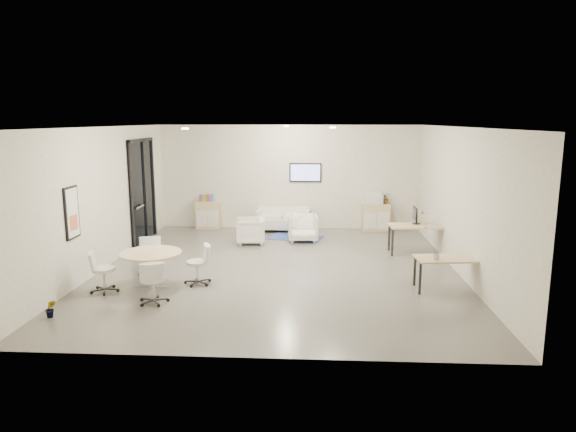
{
  "coord_description": "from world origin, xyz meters",
  "views": [
    {
      "loc": [
        0.85,
        -11.3,
        3.36
      ],
      "look_at": [
        0.19,
        0.4,
        1.15
      ],
      "focal_mm": 32.0,
      "sensor_mm": 36.0,
      "label": 1
    }
  ],
  "objects_px": {
    "desk_front": "(449,261)",
    "round_table": "(151,256)",
    "sideboard_left": "(208,215)",
    "armchair_left": "(250,230)",
    "desk_rear": "(417,228)",
    "sideboard_right": "(376,217)",
    "loveseat": "(283,220)",
    "armchair_right": "(303,227)"
  },
  "relations": [
    {
      "from": "desk_front",
      "to": "round_table",
      "type": "relative_size",
      "value": 1.11
    },
    {
      "from": "sideboard_left",
      "to": "armchair_left",
      "type": "xyz_separation_m",
      "value": [
        1.57,
        -1.9,
        -0.04
      ]
    },
    {
      "from": "desk_rear",
      "to": "round_table",
      "type": "relative_size",
      "value": 1.2
    },
    {
      "from": "round_table",
      "to": "sideboard_right",
      "type": "bearing_deg",
      "value": 48.41
    },
    {
      "from": "loveseat",
      "to": "armchair_right",
      "type": "xyz_separation_m",
      "value": [
        0.64,
        -1.35,
        0.08
      ]
    },
    {
      "from": "loveseat",
      "to": "desk_front",
      "type": "distance_m",
      "value": 6.53
    },
    {
      "from": "round_table",
      "to": "desk_front",
      "type": "bearing_deg",
      "value": 1.73
    },
    {
      "from": "armchair_right",
      "to": "round_table",
      "type": "relative_size",
      "value": 0.67
    },
    {
      "from": "sideboard_right",
      "to": "armchair_left",
      "type": "xyz_separation_m",
      "value": [
        -3.63,
        -1.89,
        -0.03
      ]
    },
    {
      "from": "desk_rear",
      "to": "desk_front",
      "type": "height_order",
      "value": "desk_rear"
    },
    {
      "from": "armchair_left",
      "to": "desk_front",
      "type": "bearing_deg",
      "value": 44.24
    },
    {
      "from": "sideboard_left",
      "to": "loveseat",
      "type": "xyz_separation_m",
      "value": [
        2.36,
        -0.18,
        -0.09
      ]
    },
    {
      "from": "armchair_right",
      "to": "sideboard_left",
      "type": "bearing_deg",
      "value": 148.14
    },
    {
      "from": "sideboard_right",
      "to": "desk_front",
      "type": "xyz_separation_m",
      "value": [
        0.8,
        -5.6,
        0.19
      ]
    },
    {
      "from": "desk_rear",
      "to": "desk_front",
      "type": "xyz_separation_m",
      "value": [
        0.07,
        -2.86,
        -0.06
      ]
    },
    {
      "from": "armchair_right",
      "to": "desk_front",
      "type": "bearing_deg",
      "value": -58.38
    },
    {
      "from": "sideboard_left",
      "to": "loveseat",
      "type": "relative_size",
      "value": 0.51
    },
    {
      "from": "armchair_left",
      "to": "desk_rear",
      "type": "height_order",
      "value": "armchair_left"
    },
    {
      "from": "armchair_right",
      "to": "round_table",
      "type": "xyz_separation_m",
      "value": [
        -2.94,
        -4.25,
        0.25
      ]
    },
    {
      "from": "sideboard_right",
      "to": "armchair_left",
      "type": "distance_m",
      "value": 4.09
    },
    {
      "from": "sideboard_right",
      "to": "round_table",
      "type": "relative_size",
      "value": 0.69
    },
    {
      "from": "sideboard_left",
      "to": "sideboard_right",
      "type": "height_order",
      "value": "sideboard_left"
    },
    {
      "from": "sideboard_left",
      "to": "sideboard_right",
      "type": "xyz_separation_m",
      "value": [
        5.19,
        -0.01,
        -0.0
      ]
    },
    {
      "from": "sideboard_left",
      "to": "armchair_right",
      "type": "relative_size",
      "value": 1.03
    },
    {
      "from": "desk_rear",
      "to": "desk_front",
      "type": "distance_m",
      "value": 2.86
    },
    {
      "from": "sideboard_right",
      "to": "round_table",
      "type": "distance_m",
      "value": 7.73
    },
    {
      "from": "sideboard_left",
      "to": "desk_rear",
      "type": "distance_m",
      "value": 6.53
    },
    {
      "from": "sideboard_right",
      "to": "desk_rear",
      "type": "distance_m",
      "value": 2.84
    },
    {
      "from": "desk_rear",
      "to": "round_table",
      "type": "bearing_deg",
      "value": -157.17
    },
    {
      "from": "desk_rear",
      "to": "desk_front",
      "type": "relative_size",
      "value": 1.09
    },
    {
      "from": "sideboard_left",
      "to": "round_table",
      "type": "relative_size",
      "value": 0.69
    },
    {
      "from": "loveseat",
      "to": "round_table",
      "type": "relative_size",
      "value": 1.35
    },
    {
      "from": "armchair_right",
      "to": "desk_front",
      "type": "distance_m",
      "value": 5.06
    },
    {
      "from": "loveseat",
      "to": "desk_front",
      "type": "xyz_separation_m",
      "value": [
        3.63,
        -5.42,
        0.28
      ]
    },
    {
      "from": "sideboard_left",
      "to": "armchair_left",
      "type": "bearing_deg",
      "value": -50.47
    },
    {
      "from": "sideboard_right",
      "to": "armchair_right",
      "type": "height_order",
      "value": "sideboard_right"
    },
    {
      "from": "sideboard_right",
      "to": "round_table",
      "type": "xyz_separation_m",
      "value": [
        -5.13,
        -5.78,
        0.24
      ]
    },
    {
      "from": "armchair_right",
      "to": "desk_front",
      "type": "relative_size",
      "value": 0.61
    },
    {
      "from": "armchair_right",
      "to": "round_table",
      "type": "height_order",
      "value": "armchair_right"
    },
    {
      "from": "round_table",
      "to": "armchair_left",
      "type": "bearing_deg",
      "value": 68.86
    },
    {
      "from": "sideboard_right",
      "to": "armchair_left",
      "type": "bearing_deg",
      "value": -152.44
    },
    {
      "from": "sideboard_right",
      "to": "armchair_left",
      "type": "relative_size",
      "value": 1.09
    }
  ]
}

